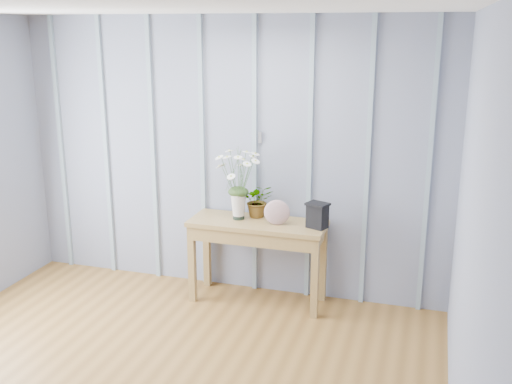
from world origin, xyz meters
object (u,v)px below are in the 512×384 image
(daisy_vase, at_px, (238,175))
(felt_disc_vessel, at_px, (277,212))
(sideboard, at_px, (258,234))
(carved_box, at_px, (317,215))

(daisy_vase, height_order, felt_disc_vessel, daisy_vase)
(sideboard, relative_size, daisy_vase, 1.88)
(sideboard, bearing_deg, daisy_vase, 173.68)
(daisy_vase, bearing_deg, carved_box, -2.81)
(sideboard, distance_m, felt_disc_vessel, 0.29)
(sideboard, relative_size, felt_disc_vessel, 5.39)
(carved_box, bearing_deg, felt_disc_vessel, -175.72)
(felt_disc_vessel, distance_m, carved_box, 0.35)
(daisy_vase, distance_m, carved_box, 0.77)
(sideboard, height_order, felt_disc_vessel, felt_disc_vessel)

